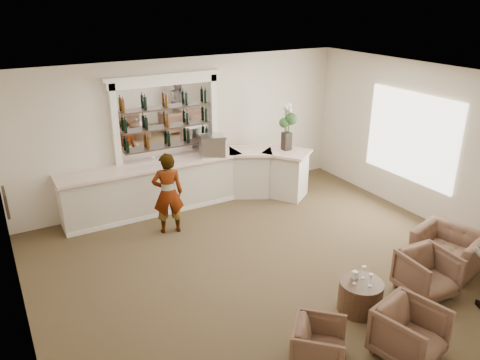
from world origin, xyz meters
The scene contains 18 objects.
ground centered at (0.00, 0.00, 0.00)m, with size 8.00×8.00×0.00m, color #4D3B26.
room_shell centered at (0.16, 0.71, 2.34)m, with size 8.04×7.02×3.32m.
bar_counter centered at (-0.16, 3.00, 0.57)m, with size 5.72×1.80×1.14m.
back_bar_alcove centered at (-0.50, 3.41, 2.03)m, with size 2.64×0.25×3.00m.
cocktail_table centered at (0.54, -1.82, 0.25)m, with size 0.68×0.68×0.50m, color brown.
sommelier centered at (-1.07, 2.06, 0.85)m, with size 0.62×0.41×1.70m, color gray.
armchair_left centered at (-0.74, -2.41, 0.31)m, with size 0.67×0.69×0.63m, color brown.
armchair_center centered at (0.41, -2.89, 0.38)m, with size 0.80×0.83×0.75m, color brown.
armchair_right centered at (1.78, -2.02, 0.37)m, with size 0.79×0.81×0.74m, color brown.
armchair_far centered at (2.74, -1.67, 0.35)m, with size 1.08×0.94×0.70m, color brown.
espresso_machine centered at (0.39, 2.98, 1.38)m, with size 0.54×0.45×0.47m, color #AFAFB4.
flower_vase centered at (2.10, 2.49, 1.77)m, with size 0.30×0.30×1.12m.
wine_glass_bar_left centered at (0.20, 2.95, 1.25)m, with size 0.07×0.07×0.21m, color white, non-canonical shape.
wine_glass_bar_right centered at (-1.02, 2.95, 1.25)m, with size 0.07×0.07×0.21m, color white, non-canonical shape.
wine_glass_tbl_a centered at (0.42, -1.79, 0.60)m, with size 0.07×0.07×0.21m, color white, non-canonical shape.
wine_glass_tbl_b centered at (0.64, -1.74, 0.60)m, with size 0.07×0.07×0.21m, color white, non-canonical shape.
wine_glass_tbl_c centered at (0.58, -1.95, 0.60)m, with size 0.07×0.07×0.21m, color white, non-canonical shape.
napkin_holder centered at (0.52, -1.68, 0.56)m, with size 0.08×0.08×0.12m, color white.
Camera 1 is at (-4.04, -6.15, 4.60)m, focal length 35.00 mm.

